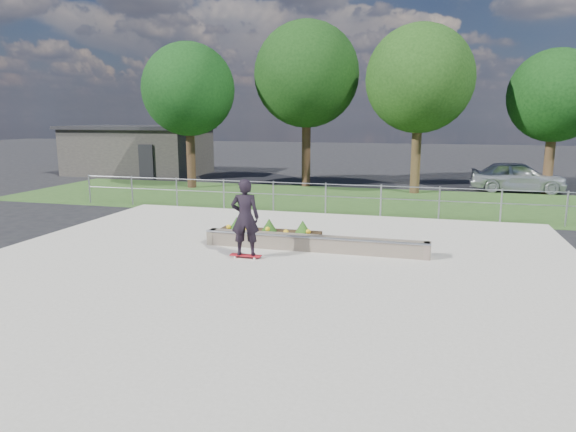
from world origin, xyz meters
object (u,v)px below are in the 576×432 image
(skateboarder, at_px, (245,218))
(parked_car, at_px, (517,176))
(grind_ledge, at_px, (314,243))
(planter_bed, at_px, (267,234))

(skateboarder, height_order, parked_car, skateboarder)
(grind_ledge, relative_size, parked_car, 1.39)
(planter_bed, distance_m, parked_car, 15.48)
(planter_bed, distance_m, skateboarder, 2.08)
(grind_ledge, distance_m, skateboarder, 2.08)
(grind_ledge, distance_m, parked_car, 15.33)
(skateboarder, distance_m, parked_car, 17.07)
(planter_bed, bearing_deg, skateboarder, -89.16)
(planter_bed, relative_size, skateboarder, 1.49)
(grind_ledge, height_order, planter_bed, planter_bed)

